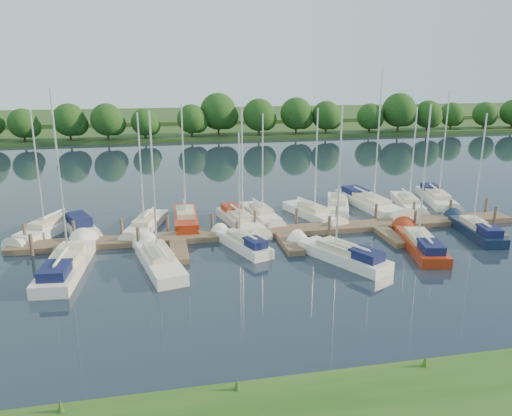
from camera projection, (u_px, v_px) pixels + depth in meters
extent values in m
plane|color=#182431|center=(310.00, 273.00, 31.68)|extent=(260.00, 260.00, 0.00)
cube|color=brown|center=(280.00, 231.00, 39.17)|extent=(40.00, 2.00, 0.40)
cube|color=brown|center=(58.00, 260.00, 33.29)|extent=(1.20, 4.00, 0.40)
cube|color=brown|center=(179.00, 252.00, 34.81)|extent=(1.20, 4.00, 0.40)
cube|color=brown|center=(290.00, 244.00, 36.34)|extent=(1.20, 4.00, 0.40)
cube|color=brown|center=(392.00, 237.00, 37.86)|extent=(1.20, 4.00, 0.40)
cube|color=brown|center=(485.00, 230.00, 39.39)|extent=(1.20, 4.00, 0.40)
cylinder|color=#473D33|center=(25.00, 237.00, 36.66)|extent=(0.24, 0.24, 2.00)
cylinder|color=#473D33|center=(74.00, 234.00, 37.32)|extent=(0.24, 0.24, 2.00)
cylinder|color=#473D33|center=(122.00, 231.00, 37.98)|extent=(0.24, 0.24, 2.00)
cylinder|color=#473D33|center=(168.00, 228.00, 38.64)|extent=(0.24, 0.24, 2.00)
cylinder|color=#473D33|center=(212.00, 225.00, 39.30)|extent=(0.24, 0.24, 2.00)
cylinder|color=#473D33|center=(255.00, 223.00, 39.96)|extent=(0.24, 0.24, 2.00)
cylinder|color=#473D33|center=(297.00, 220.00, 40.61)|extent=(0.24, 0.24, 2.00)
cylinder|color=#473D33|center=(337.00, 218.00, 41.27)|extent=(0.24, 0.24, 2.00)
cylinder|color=#473D33|center=(376.00, 215.00, 41.93)|extent=(0.24, 0.24, 2.00)
cylinder|color=#473D33|center=(413.00, 213.00, 42.59)|extent=(0.24, 0.24, 2.00)
cylinder|color=#473D33|center=(450.00, 211.00, 43.25)|extent=(0.24, 0.24, 2.00)
cylinder|color=#473D33|center=(485.00, 209.00, 43.91)|extent=(0.24, 0.24, 2.00)
cylinder|color=#473D33|center=(32.00, 248.00, 34.40)|extent=(0.24, 0.24, 2.00)
cylinder|color=#473D33|center=(138.00, 241.00, 35.77)|extent=(0.24, 0.24, 2.00)
cylinder|color=#473D33|center=(237.00, 234.00, 37.15)|extent=(0.24, 0.24, 2.00)
cylinder|color=#473D33|center=(329.00, 229.00, 38.52)|extent=(0.24, 0.24, 2.00)
cylinder|color=#473D33|center=(415.00, 223.00, 39.89)|extent=(0.24, 0.24, 2.00)
cylinder|color=#473D33|center=(495.00, 218.00, 41.26)|extent=(0.24, 0.24, 2.00)
cube|color=#24481B|center=(201.00, 130.00, 102.34)|extent=(180.00, 30.00, 0.60)
cube|color=#364E22|center=(191.00, 116.00, 125.81)|extent=(220.00, 40.00, 1.40)
cylinder|color=#38281C|center=(35.00, 138.00, 83.31)|extent=(0.36, 0.36, 2.51)
sphere|color=#17380F|center=(33.00, 119.00, 82.48)|extent=(5.86, 5.86, 5.86)
sphere|color=#17380F|center=(42.00, 124.00, 83.13)|extent=(4.19, 4.19, 4.19)
cylinder|color=#38281C|center=(68.00, 136.00, 86.17)|extent=(0.36, 0.36, 2.17)
sphere|color=#17380F|center=(66.00, 121.00, 85.45)|extent=(5.07, 5.07, 5.07)
sphere|color=#17380F|center=(74.00, 125.00, 86.04)|extent=(3.62, 3.62, 3.62)
cylinder|color=#38281C|center=(118.00, 136.00, 87.05)|extent=(0.36, 0.36, 2.16)
sphere|color=#17380F|center=(117.00, 121.00, 86.34)|extent=(5.03, 5.03, 5.03)
sphere|color=#17380F|center=(124.00, 125.00, 86.93)|extent=(3.59, 3.59, 3.59)
cylinder|color=#38281C|center=(149.00, 135.00, 86.54)|extent=(0.36, 0.36, 2.41)
sphere|color=#17380F|center=(148.00, 118.00, 85.74)|extent=(5.61, 5.61, 5.61)
sphere|color=#17380F|center=(156.00, 123.00, 86.37)|extent=(4.01, 4.01, 4.01)
cylinder|color=#38281C|center=(187.00, 134.00, 88.87)|extent=(0.36, 0.36, 2.26)
sphere|color=#17380F|center=(187.00, 119.00, 88.12)|extent=(5.26, 5.26, 5.26)
sphere|color=#17380F|center=(193.00, 123.00, 88.73)|extent=(3.76, 3.76, 3.76)
cylinder|color=#38281C|center=(222.00, 134.00, 90.06)|extent=(0.36, 0.36, 2.10)
sphere|color=#17380F|center=(222.00, 119.00, 89.36)|extent=(4.89, 4.89, 4.89)
sphere|color=#17380F|center=(228.00, 123.00, 89.94)|extent=(3.49, 3.49, 3.49)
cylinder|color=#38281C|center=(261.00, 132.00, 89.84)|extent=(0.36, 0.36, 2.65)
sphere|color=#17380F|center=(261.00, 114.00, 88.96)|extent=(6.19, 6.19, 6.19)
sphere|color=#17380F|center=(268.00, 119.00, 89.64)|extent=(4.42, 4.42, 4.42)
cylinder|color=#38281C|center=(298.00, 132.00, 92.09)|extent=(0.36, 0.36, 2.02)
sphere|color=#17380F|center=(298.00, 119.00, 91.42)|extent=(4.72, 4.72, 4.72)
sphere|color=#17380F|center=(303.00, 122.00, 91.98)|extent=(3.37, 3.37, 3.37)
cylinder|color=#38281C|center=(331.00, 129.00, 96.18)|extent=(0.36, 0.36, 2.22)
sphere|color=#17380F|center=(332.00, 115.00, 95.44)|extent=(5.19, 5.19, 5.19)
sphere|color=#17380F|center=(337.00, 119.00, 96.04)|extent=(3.70, 3.70, 3.70)
cylinder|color=#38281C|center=(361.00, 129.00, 95.79)|extent=(0.36, 0.36, 2.43)
sphere|color=#17380F|center=(362.00, 113.00, 94.99)|extent=(5.67, 5.67, 5.67)
sphere|color=#17380F|center=(368.00, 117.00, 95.63)|extent=(4.05, 4.05, 4.05)
cylinder|color=#38281C|center=(395.00, 129.00, 97.34)|extent=(0.36, 0.36, 2.05)
sphere|color=#17380F|center=(396.00, 116.00, 96.65)|extent=(4.79, 4.79, 4.79)
sphere|color=#17380F|center=(400.00, 119.00, 97.22)|extent=(3.42, 3.42, 3.42)
cylinder|color=#38281C|center=(428.00, 127.00, 97.46)|extent=(0.36, 0.36, 2.81)
sphere|color=#17380F|center=(429.00, 109.00, 96.52)|extent=(6.55, 6.55, 6.55)
sphere|color=#17380F|center=(435.00, 114.00, 97.23)|extent=(4.68, 4.68, 4.68)
cylinder|color=#38281C|center=(460.00, 127.00, 97.94)|extent=(0.36, 0.36, 2.46)
sphere|color=#17380F|center=(462.00, 112.00, 97.12)|extent=(5.75, 5.75, 5.75)
sphere|color=#17380F|center=(467.00, 116.00, 97.77)|extent=(4.10, 4.10, 4.10)
cylinder|color=#38281C|center=(481.00, 126.00, 101.95)|extent=(0.36, 0.36, 2.19)
sphere|color=#17380F|center=(482.00, 112.00, 101.22)|extent=(5.12, 5.12, 5.12)
sphere|color=#17380F|center=(486.00, 116.00, 101.81)|extent=(3.66, 3.66, 3.66)
cube|color=white|center=(50.00, 231.00, 39.48)|extent=(4.42, 6.74, 1.19)
cone|color=white|center=(23.00, 244.00, 36.40)|extent=(1.80, 2.47, 0.92)
cube|color=beige|center=(47.00, 222.00, 38.96)|extent=(2.49, 3.26, 0.54)
cylinder|color=silver|center=(37.00, 170.00, 37.49)|extent=(0.12, 0.12, 8.87)
cylinder|color=silver|center=(54.00, 214.00, 39.76)|extent=(1.33, 2.73, 0.10)
cylinder|color=white|center=(54.00, 214.00, 39.76)|extent=(1.28, 2.47, 0.20)
cube|color=white|center=(80.00, 230.00, 39.72)|extent=(3.61, 5.43, 0.97)
cone|color=white|center=(90.00, 238.00, 37.67)|extent=(1.40, 1.76, 0.85)
cube|color=#131842|center=(79.00, 220.00, 39.51)|extent=(2.38, 3.16, 0.87)
cube|color=white|center=(147.00, 226.00, 40.64)|extent=(3.60, 6.69, 0.98)
cone|color=white|center=(134.00, 239.00, 37.55)|extent=(1.52, 2.42, 0.90)
cube|color=beige|center=(145.00, 220.00, 40.17)|extent=(2.14, 3.17, 0.45)
cylinder|color=silver|center=(141.00, 169.00, 38.71)|extent=(0.12, 0.12, 8.70)
cylinder|color=silver|center=(149.00, 212.00, 41.00)|extent=(0.94, 2.81, 0.10)
cylinder|color=white|center=(149.00, 212.00, 41.00)|extent=(0.94, 2.53, 0.20)
cube|color=#97270E|center=(186.00, 220.00, 42.10)|extent=(2.06, 6.81, 1.20)
cone|color=#97270E|center=(187.00, 233.00, 38.89)|extent=(1.00, 2.39, 0.95)
cube|color=beige|center=(185.00, 213.00, 41.57)|extent=(1.49, 3.08, 0.55)
cylinder|color=silver|center=(183.00, 161.00, 40.05)|extent=(0.12, 0.12, 9.13)
cylinder|color=silver|center=(185.00, 204.00, 42.41)|extent=(0.17, 3.05, 0.10)
cylinder|color=white|center=(185.00, 204.00, 42.41)|extent=(0.27, 2.71, 0.20)
cube|color=white|center=(240.00, 223.00, 41.48)|extent=(3.18, 6.93, 1.03)
cone|color=white|center=(255.00, 235.00, 38.51)|extent=(1.39, 2.48, 0.94)
cube|color=beige|center=(241.00, 216.00, 41.01)|extent=(1.98, 3.23, 0.47)
cube|color=maroon|center=(232.00, 208.00, 42.94)|extent=(1.69, 2.23, 0.51)
cylinder|color=silver|center=(242.00, 165.00, 39.52)|extent=(0.12, 0.12, 9.03)
cylinder|color=silver|center=(237.00, 209.00, 41.79)|extent=(0.70, 2.97, 0.10)
cylinder|color=white|center=(237.00, 209.00, 41.79)|extent=(0.73, 2.66, 0.20)
cube|color=white|center=(260.00, 216.00, 43.34)|extent=(2.59, 6.33, 1.09)
cone|color=white|center=(273.00, 226.00, 40.55)|extent=(1.16, 2.25, 0.86)
cube|color=beige|center=(261.00, 209.00, 42.87)|extent=(1.68, 2.92, 0.49)
cylinder|color=silver|center=(263.00, 164.00, 41.50)|extent=(0.12, 0.12, 8.30)
cylinder|color=silver|center=(258.00, 202.00, 43.60)|extent=(0.50, 2.75, 0.10)
cylinder|color=white|center=(258.00, 202.00, 43.60)|extent=(0.55, 2.46, 0.20)
cube|color=white|center=(310.00, 215.00, 43.72)|extent=(3.60, 6.68, 1.11)
cone|color=white|center=(332.00, 224.00, 40.99)|extent=(1.52, 2.42, 0.90)
cube|color=beige|center=(312.00, 208.00, 43.25)|extent=(2.14, 3.16, 0.51)
cylinder|color=silver|center=(316.00, 161.00, 41.84)|extent=(0.12, 0.12, 8.69)
cylinder|color=silver|center=(306.00, 201.00, 43.96)|extent=(0.94, 2.80, 0.10)
cylinder|color=white|center=(306.00, 201.00, 43.96)|extent=(0.94, 2.52, 0.20)
cube|color=white|center=(338.00, 206.00, 46.31)|extent=(3.94, 6.79, 1.10)
cone|color=white|center=(338.00, 216.00, 43.19)|extent=(1.64, 2.47, 0.92)
cube|color=beige|center=(338.00, 200.00, 45.81)|extent=(2.29, 3.24, 0.50)
cylinder|color=silver|center=(340.00, 155.00, 44.34)|extent=(0.12, 0.12, 8.85)
cylinder|color=silver|center=(338.00, 193.00, 46.64)|extent=(1.09, 2.81, 0.10)
cylinder|color=white|center=(338.00, 193.00, 46.64)|extent=(1.07, 2.54, 0.20)
cube|color=white|center=(368.00, 205.00, 46.83)|extent=(3.60, 8.98, 1.10)
cone|color=white|center=(395.00, 218.00, 42.86)|extent=(1.62, 3.19, 1.22)
cube|color=beige|center=(371.00, 199.00, 46.24)|extent=(2.35, 4.14, 0.50)
cube|color=#131842|center=(356.00, 191.00, 48.83)|extent=(2.05, 2.83, 0.55)
cylinder|color=silver|center=(378.00, 138.00, 44.28)|extent=(0.12, 0.12, 11.79)
cylinder|color=silver|center=(364.00, 191.00, 47.32)|extent=(0.63, 3.91, 0.10)
cylinder|color=white|center=(364.00, 191.00, 47.32)|extent=(0.67, 3.49, 0.20)
cube|color=white|center=(407.00, 205.00, 46.94)|extent=(3.18, 6.61, 1.05)
cone|color=white|center=(416.00, 214.00, 43.88)|extent=(1.37, 2.37, 0.89)
cube|color=beige|center=(408.00, 199.00, 46.46)|extent=(1.95, 3.10, 0.48)
cylinder|color=silver|center=(413.00, 155.00, 45.02)|extent=(0.12, 0.12, 8.60)
cylinder|color=silver|center=(406.00, 192.00, 47.27)|extent=(0.75, 2.81, 0.10)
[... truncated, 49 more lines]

